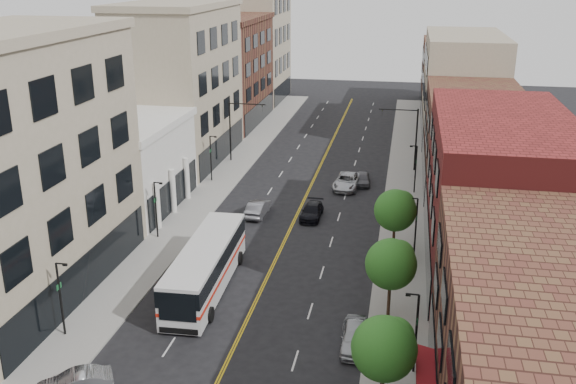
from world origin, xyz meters
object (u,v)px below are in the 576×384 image
Objects in this scene: car_lane_b at (347,181)px; car_lane_c at (363,179)px; car_parked_far at (355,336)px; car_lane_behind at (258,208)px; car_angle_b at (75,384)px; car_lane_a at (312,211)px; city_bus at (206,264)px.

car_lane_b is 2.16m from car_lane_c.
car_parked_far is 30.56m from car_lane_b.
car_parked_far is 1.15× the size of car_lane_c.
car_lane_behind is 14.35m from car_lane_c.
car_parked_far reaches higher than car_angle_b.
car_parked_far is at bearing -73.02° from car_lane_a.
car_lane_c is (12.90, 39.41, -0.03)m from car_angle_b.
car_lane_behind is 5.16m from car_lane_a.
car_lane_a is 1.17× the size of car_lane_c.
city_bus is 3.03× the size of car_lane_behind.
car_lane_a is 0.81× the size of car_lane_b.
car_angle_b is (-3.43, -13.20, -1.32)m from city_bus.
city_bus is 3.09× the size of car_parked_far.
city_bus is at bearing -113.21° from car_lane_c.
car_lane_a is at bearing 102.98° from car_parked_far.
city_bus is 2.45× the size of car_lane_b.
car_lane_behind reaches higher than car_lane_c.
car_lane_b is (7.90, 24.74, -1.24)m from city_bus.
car_parked_far is 21.91m from car_lane_a.
city_bus reaches higher than car_parked_far.
car_lane_b reaches higher than car_lane_a.
car_lane_b is at bearing 70.25° from city_bus.
car_lane_b is (2.43, 9.27, 0.12)m from car_lane_a.
car_lane_b reaches higher than car_lane_c.
car_angle_b is 28.60m from car_lane_behind.
car_lane_c is at bearing -127.78° from car_lane_behind.
car_lane_behind is 0.81× the size of car_lane_b.
car_angle_b is at bearing -106.61° from city_bus.
city_bus is 13.70m from car_angle_b.
city_bus reaches higher than car_lane_c.
car_lane_c is at bearing 130.71° from car_angle_b.
car_lane_a is at bearing -174.68° from car_lane_behind.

